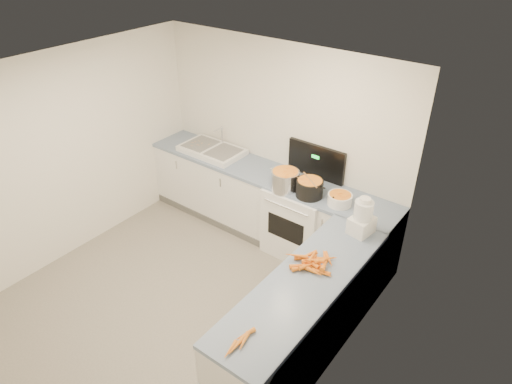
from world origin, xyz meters
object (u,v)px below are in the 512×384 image
Objects in this scene: mixing_bowl at (340,199)px; extract_bottle at (333,203)px; stove at (300,218)px; black_pot at (309,189)px; sink at (212,150)px; spice_jar at (337,203)px; steel_pot at (285,180)px; food_processor at (362,218)px.

mixing_bowl is 0.11m from extract_bottle.
stove is 0.60m from black_pot.
sink is 1.64m from black_pot.
sink is 1.99m from mixing_bowl.
extract_bottle is at bearing -104.87° from mixing_bowl.
stove is 1.54m from sink.
black_pot is at bearing -178.14° from spice_jar.
mixing_bowl is at bearing 6.14° from steel_pot.
steel_pot is (1.31, -0.18, 0.06)m from sink.
black_pot reaches higher than spice_jar.
steel_pot reaches higher than mixing_bowl.
steel_pot is at bearing -131.27° from stove.
spice_jar is (0.35, 0.01, -0.05)m from black_pot.
food_processor is (0.42, -0.34, 0.11)m from mixing_bowl.
steel_pot is at bearing 166.45° from food_processor.
food_processor is at bearing -34.63° from spice_jar.
stove is 4.98× the size of mixing_bowl.
steel_pot reaches higher than spice_jar.
steel_pot reaches higher than black_pot.
mixing_bowl is (0.36, 0.05, -0.03)m from black_pot.
stove is at bearing 48.73° from steel_pot.
mixing_bowl is at bearing 141.28° from food_processor.
food_processor is at bearing -38.72° from mixing_bowl.
steel_pot is (-0.14, -0.16, 0.57)m from stove.
sink is 1.32m from steel_pot.
extract_bottle is at bearing -6.18° from sink.
steel_pot is at bearing -177.14° from spice_jar.
extract_bottle is at bearing 152.83° from food_processor.
steel_pot is 0.69m from mixing_bowl.
black_pot is 4.03× the size of spice_jar.
extract_bottle is (1.96, -0.21, 0.02)m from sink.
sink is (-1.45, 0.02, 0.50)m from stove.
sink is 2.77× the size of black_pot.
black_pot is 2.76× the size of extract_bottle.
steel_pot is 1.14m from food_processor.
extract_bottle is at bearing -9.58° from black_pot.
food_processor is (0.45, -0.23, 0.12)m from extract_bottle.
food_processor is (2.41, -0.44, 0.14)m from sink.
stove is 0.61m from steel_pot.
black_pot is (1.63, -0.16, 0.05)m from sink.
sink is 2.46m from food_processor.
sink is at bearing 174.53° from black_pot.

